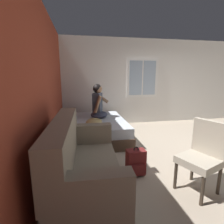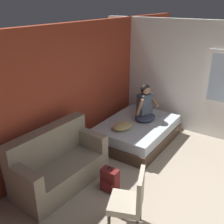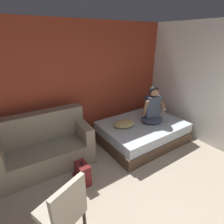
{
  "view_description": "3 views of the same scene",
  "coord_description": "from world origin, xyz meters",
  "px_view_note": "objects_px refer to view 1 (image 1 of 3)",
  "views": [
    {
      "loc": [
        -2.91,
        2.44,
        1.58
      ],
      "look_at": [
        0.46,
        1.8,
        0.85
      ],
      "focal_mm": 28.0,
      "sensor_mm": 36.0,
      "label": 1
    },
    {
      "loc": [
        -3.51,
        -0.55,
        3.09
      ],
      "look_at": [
        0.37,
        2.07,
        1.08
      ],
      "focal_mm": 42.0,
      "sensor_mm": 36.0,
      "label": 2
    },
    {
      "loc": [
        -1.3,
        -0.64,
        2.38
      ],
      "look_at": [
        0.5,
        2.06,
        0.96
      ],
      "focal_mm": 28.0,
      "sensor_mm": 36.0,
      "label": 3
    }
  ],
  "objects_px": {
    "couch": "(82,168)",
    "person_seated": "(98,104)",
    "backpack": "(136,162)",
    "cell_phone": "(104,114)",
    "bed": "(97,129)",
    "throw_pillow": "(94,122)",
    "side_chair": "(202,154)"
  },
  "relations": [
    {
      "from": "couch",
      "to": "cell_phone",
      "type": "xyz_separation_m",
      "value": [
        2.67,
        -0.69,
        0.09
      ]
    },
    {
      "from": "bed",
      "to": "cell_phone",
      "type": "height_order",
      "value": "cell_phone"
    },
    {
      "from": "person_seated",
      "to": "side_chair",
      "type": "bearing_deg",
      "value": -156.45
    },
    {
      "from": "bed",
      "to": "side_chair",
      "type": "bearing_deg",
      "value": -153.12
    },
    {
      "from": "backpack",
      "to": "throw_pillow",
      "type": "relative_size",
      "value": 0.95
    },
    {
      "from": "couch",
      "to": "cell_phone",
      "type": "distance_m",
      "value": 2.76
    },
    {
      "from": "cell_phone",
      "to": "couch",
      "type": "bearing_deg",
      "value": -12.81
    },
    {
      "from": "backpack",
      "to": "throw_pillow",
      "type": "distance_m",
      "value": 1.46
    },
    {
      "from": "backpack",
      "to": "cell_phone",
      "type": "bearing_deg",
      "value": 4.28
    },
    {
      "from": "side_chair",
      "to": "person_seated",
      "type": "bearing_deg",
      "value": 23.55
    },
    {
      "from": "person_seated",
      "to": "cell_phone",
      "type": "relative_size",
      "value": 6.08
    },
    {
      "from": "person_seated",
      "to": "backpack",
      "type": "bearing_deg",
      "value": -169.38
    },
    {
      "from": "couch",
      "to": "side_chair",
      "type": "height_order",
      "value": "couch"
    },
    {
      "from": "throw_pillow",
      "to": "backpack",
      "type": "bearing_deg",
      "value": -157.02
    },
    {
      "from": "bed",
      "to": "side_chair",
      "type": "height_order",
      "value": "side_chair"
    },
    {
      "from": "person_seated",
      "to": "cell_phone",
      "type": "distance_m",
      "value": 0.51
    },
    {
      "from": "throw_pillow",
      "to": "cell_phone",
      "type": "height_order",
      "value": "throw_pillow"
    },
    {
      "from": "backpack",
      "to": "throw_pillow",
      "type": "bearing_deg",
      "value": 22.98
    },
    {
      "from": "bed",
      "to": "cell_phone",
      "type": "relative_size",
      "value": 13.51
    },
    {
      "from": "bed",
      "to": "couch",
      "type": "bearing_deg",
      "value": 169.15
    },
    {
      "from": "side_chair",
      "to": "backpack",
      "type": "height_order",
      "value": "side_chair"
    },
    {
      "from": "couch",
      "to": "side_chair",
      "type": "relative_size",
      "value": 1.77
    },
    {
      "from": "backpack",
      "to": "person_seated",
      "type": "bearing_deg",
      "value": 10.62
    },
    {
      "from": "person_seated",
      "to": "cell_phone",
      "type": "bearing_deg",
      "value": -33.8
    },
    {
      "from": "person_seated",
      "to": "bed",
      "type": "bearing_deg",
      "value": 160.97
    },
    {
      "from": "side_chair",
      "to": "cell_phone",
      "type": "height_order",
      "value": "side_chair"
    },
    {
      "from": "backpack",
      "to": "throw_pillow",
      "type": "height_order",
      "value": "throw_pillow"
    },
    {
      "from": "person_seated",
      "to": "backpack",
      "type": "height_order",
      "value": "person_seated"
    },
    {
      "from": "person_seated",
      "to": "backpack",
      "type": "relative_size",
      "value": 1.91
    },
    {
      "from": "bed",
      "to": "cell_phone",
      "type": "bearing_deg",
      "value": -28.16
    },
    {
      "from": "couch",
      "to": "person_seated",
      "type": "xyz_separation_m",
      "value": [
        2.37,
        -0.49,
        0.44
      ]
    },
    {
      "from": "bed",
      "to": "throw_pillow",
      "type": "height_order",
      "value": "throw_pillow"
    }
  ]
}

